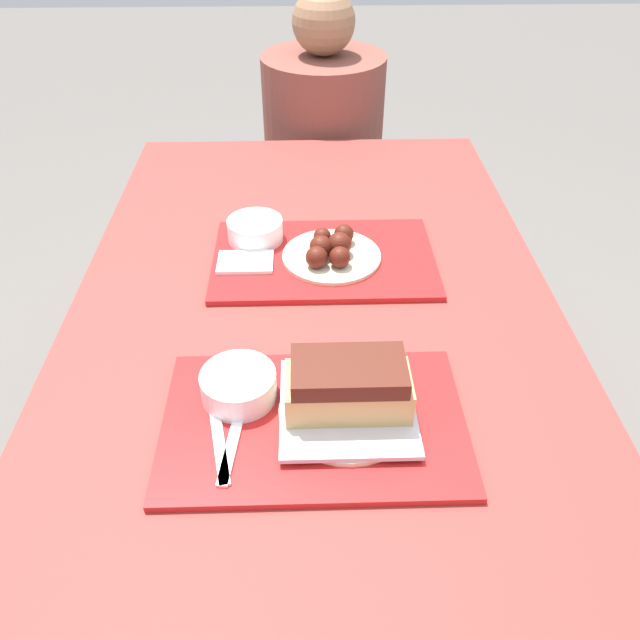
% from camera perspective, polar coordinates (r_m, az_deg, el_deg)
% --- Properties ---
extents(ground_plane, '(12.00, 12.00, 0.00)m').
position_cam_1_polar(ground_plane, '(1.70, -0.28, -21.00)').
color(ground_plane, '#605B56').
extents(picnic_table, '(0.91, 1.66, 0.77)m').
position_cam_1_polar(picnic_table, '(1.17, -0.38, -4.27)').
color(picnic_table, maroon).
rests_on(picnic_table, ground_plane).
extents(picnic_bench_far, '(0.87, 0.28, 0.44)m').
position_cam_1_polar(picnic_bench_far, '(2.20, -1.02, 8.92)').
color(picnic_bench_far, maroon).
rests_on(picnic_bench_far, ground_plane).
extents(tray_near, '(0.45, 0.29, 0.01)m').
position_cam_1_polar(tray_near, '(0.94, -0.55, -9.34)').
color(tray_near, red).
rests_on(tray_near, picnic_table).
extents(tray_far, '(0.45, 0.29, 0.01)m').
position_cam_1_polar(tray_far, '(1.28, 0.35, 5.61)').
color(tray_far, red).
rests_on(tray_far, picnic_table).
extents(bowl_coleslaw_near, '(0.12, 0.12, 0.05)m').
position_cam_1_polar(bowl_coleslaw_near, '(0.96, -7.46, -5.84)').
color(bowl_coleslaw_near, white).
rests_on(bowl_coleslaw_near, tray_near).
extents(brisket_sandwich_plate, '(0.21, 0.21, 0.10)m').
position_cam_1_polar(brisket_sandwich_plate, '(0.92, 2.57, -6.69)').
color(brisket_sandwich_plate, beige).
rests_on(brisket_sandwich_plate, tray_near).
extents(plastic_fork_near, '(0.05, 0.17, 0.00)m').
position_cam_1_polar(plastic_fork_near, '(0.92, -9.27, -10.59)').
color(plastic_fork_near, white).
rests_on(plastic_fork_near, tray_near).
extents(plastic_knife_near, '(0.04, 0.17, 0.00)m').
position_cam_1_polar(plastic_knife_near, '(0.92, -7.89, -10.59)').
color(plastic_knife_near, white).
rests_on(plastic_knife_near, tray_near).
extents(bowl_coleslaw_far, '(0.12, 0.12, 0.05)m').
position_cam_1_polar(bowl_coleslaw_far, '(1.33, -5.95, 8.30)').
color(bowl_coleslaw_far, white).
rests_on(bowl_coleslaw_far, tray_far).
extents(wings_plate_far, '(0.20, 0.20, 0.06)m').
position_cam_1_polar(wings_plate_far, '(1.26, 1.03, 6.39)').
color(wings_plate_far, beige).
rests_on(wings_plate_far, tray_far).
extents(napkin_far, '(0.11, 0.08, 0.01)m').
position_cam_1_polar(napkin_far, '(1.26, -6.84, 5.28)').
color(napkin_far, white).
rests_on(napkin_far, tray_far).
extents(person_seated_across, '(0.37, 0.37, 0.67)m').
position_cam_1_polar(person_seated_across, '(2.05, 0.30, 17.19)').
color(person_seated_across, brown).
rests_on(person_seated_across, picnic_bench_far).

